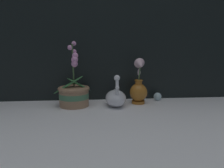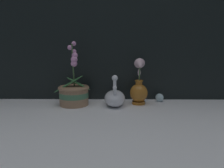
{
  "view_description": "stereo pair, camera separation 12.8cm",
  "coord_description": "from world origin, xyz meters",
  "px_view_note": "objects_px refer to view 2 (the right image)",
  "views": [
    {
      "loc": [
        -0.13,
        -1.11,
        0.34
      ],
      "look_at": [
        -0.02,
        0.15,
        0.13
      ],
      "focal_mm": 35.0,
      "sensor_mm": 36.0,
      "label": 1
    },
    {
      "loc": [
        -0.0,
        -1.12,
        0.34
      ],
      "look_at": [
        -0.02,
        0.15,
        0.13
      ],
      "focal_mm": 35.0,
      "sensor_mm": 36.0,
      "label": 2
    }
  ],
  "objects_px": {
    "swan_figurine": "(116,97)",
    "glass_sphere": "(160,98)",
    "orchid_potted_plant": "(75,92)",
    "blue_vase": "(140,89)"
  },
  "relations": [
    {
      "from": "swan_figurine",
      "to": "glass_sphere",
      "type": "height_order",
      "value": "swan_figurine"
    },
    {
      "from": "orchid_potted_plant",
      "to": "swan_figurine",
      "type": "bearing_deg",
      "value": -4.86
    },
    {
      "from": "orchid_potted_plant",
      "to": "swan_figurine",
      "type": "distance_m",
      "value": 0.25
    },
    {
      "from": "blue_vase",
      "to": "glass_sphere",
      "type": "height_order",
      "value": "blue_vase"
    },
    {
      "from": "swan_figurine",
      "to": "glass_sphere",
      "type": "xyz_separation_m",
      "value": [
        0.28,
        0.11,
        -0.03
      ]
    },
    {
      "from": "swan_figurine",
      "to": "blue_vase",
      "type": "bearing_deg",
      "value": 16.53
    },
    {
      "from": "orchid_potted_plant",
      "to": "blue_vase",
      "type": "distance_m",
      "value": 0.39
    },
    {
      "from": "orchid_potted_plant",
      "to": "glass_sphere",
      "type": "bearing_deg",
      "value": 9.22
    },
    {
      "from": "blue_vase",
      "to": "glass_sphere",
      "type": "bearing_deg",
      "value": 24.69
    },
    {
      "from": "glass_sphere",
      "to": "orchid_potted_plant",
      "type": "bearing_deg",
      "value": -170.78
    }
  ]
}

